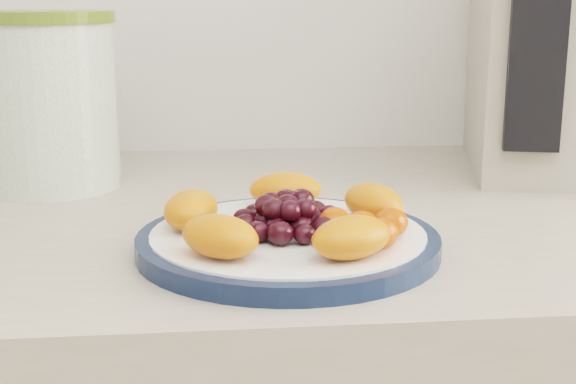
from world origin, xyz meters
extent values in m
cylinder|color=#12203C|center=(-0.11, 1.05, 0.91)|extent=(0.24, 0.24, 0.01)
cylinder|color=white|center=(-0.11, 1.05, 0.91)|extent=(0.22, 0.22, 0.02)
cylinder|color=#385E1B|center=(-0.34, 1.31, 0.99)|extent=(0.16, 0.16, 0.17)
cylinder|color=#576925|center=(-0.34, 1.31, 1.08)|extent=(0.17, 0.17, 0.01)
cube|color=#A69E8F|center=(0.23, 1.34, 1.06)|extent=(0.24, 0.30, 0.32)
cube|color=black|center=(0.16, 1.22, 1.07)|extent=(0.06, 0.03, 0.24)
ellipsoid|color=#E25516|center=(-0.04, 1.08, 0.93)|extent=(0.06, 0.08, 0.03)
ellipsoid|color=#E25516|center=(-0.11, 1.13, 0.93)|extent=(0.07, 0.05, 0.03)
ellipsoid|color=#E25516|center=(-0.19, 1.07, 0.93)|extent=(0.06, 0.07, 0.03)
ellipsoid|color=#E25516|center=(-0.17, 0.99, 0.93)|extent=(0.08, 0.08, 0.03)
ellipsoid|color=#E25516|center=(-0.07, 0.98, 0.93)|extent=(0.08, 0.07, 0.03)
ellipsoid|color=black|center=(-0.11, 1.05, 0.93)|extent=(0.02, 0.02, 0.02)
ellipsoid|color=black|center=(-0.09, 1.05, 0.93)|extent=(0.02, 0.02, 0.02)
ellipsoid|color=black|center=(-0.10, 1.07, 0.93)|extent=(0.02, 0.02, 0.02)
ellipsoid|color=black|center=(-0.12, 1.07, 0.93)|extent=(0.02, 0.02, 0.02)
ellipsoid|color=black|center=(-0.13, 1.05, 0.93)|extent=(0.02, 0.02, 0.02)
ellipsoid|color=black|center=(-0.12, 1.04, 0.93)|extent=(0.02, 0.02, 0.02)
ellipsoid|color=black|center=(-0.10, 1.04, 0.93)|extent=(0.02, 0.02, 0.02)
ellipsoid|color=black|center=(-0.08, 1.06, 0.93)|extent=(0.02, 0.02, 0.02)
ellipsoid|color=black|center=(-0.09, 1.08, 0.93)|extent=(0.02, 0.02, 0.02)
ellipsoid|color=black|center=(-0.10, 1.09, 0.93)|extent=(0.02, 0.02, 0.02)
ellipsoid|color=black|center=(-0.12, 1.09, 0.93)|extent=(0.02, 0.02, 0.02)
ellipsoid|color=black|center=(-0.14, 1.08, 0.93)|extent=(0.02, 0.02, 0.02)
ellipsoid|color=black|center=(-0.15, 1.06, 0.93)|extent=(0.02, 0.02, 0.02)
ellipsoid|color=black|center=(-0.15, 1.04, 0.93)|extent=(0.02, 0.02, 0.02)
ellipsoid|color=black|center=(-0.14, 1.03, 0.93)|extent=(0.02, 0.02, 0.02)
ellipsoid|color=black|center=(-0.12, 1.02, 0.93)|extent=(0.02, 0.02, 0.02)
ellipsoid|color=black|center=(-0.10, 1.02, 0.93)|extent=(0.02, 0.02, 0.02)
ellipsoid|color=black|center=(-0.09, 1.03, 0.93)|extent=(0.02, 0.02, 0.02)
ellipsoid|color=black|center=(-0.11, 1.05, 0.94)|extent=(0.02, 0.02, 0.02)
ellipsoid|color=black|center=(-0.10, 1.06, 0.94)|extent=(0.02, 0.02, 0.02)
ellipsoid|color=black|center=(-0.11, 1.07, 0.94)|extent=(0.02, 0.02, 0.02)
ellipsoid|color=black|center=(-0.12, 1.06, 0.94)|extent=(0.02, 0.02, 0.02)
ellipsoid|color=black|center=(-0.13, 1.05, 0.94)|extent=(0.02, 0.02, 0.02)
ellipsoid|color=black|center=(-0.12, 1.04, 0.94)|extent=(0.02, 0.02, 0.02)
ellipsoid|color=black|center=(-0.11, 1.03, 0.94)|extent=(0.02, 0.02, 0.02)
ellipsoid|color=black|center=(-0.10, 1.04, 0.94)|extent=(0.02, 0.02, 0.02)
ellipsoid|color=red|center=(-0.06, 1.02, 0.93)|extent=(0.03, 0.03, 0.02)
ellipsoid|color=red|center=(-0.03, 1.03, 0.93)|extent=(0.04, 0.04, 0.02)
ellipsoid|color=red|center=(-0.05, 1.00, 0.93)|extent=(0.04, 0.04, 0.02)
ellipsoid|color=red|center=(-0.08, 1.04, 0.93)|extent=(0.04, 0.04, 0.02)
camera|label=1|loc=(-0.17, 0.44, 1.10)|focal=50.00mm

